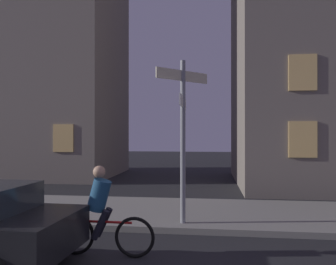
% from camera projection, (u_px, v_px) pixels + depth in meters
% --- Properties ---
extents(sidewalk_kerb, '(40.00, 3.46, 0.14)m').
position_uv_depth(sidewalk_kerb, '(184.00, 213.00, 9.13)').
color(sidewalk_kerb, gray).
rests_on(sidewalk_kerb, ground_plane).
extents(signpost, '(1.10, 1.60, 3.72)m').
position_uv_depth(signpost, '(183.00, 126.00, 7.86)').
color(signpost, gray).
rests_on(signpost, sidewalk_kerb).
extents(cyclist, '(1.82, 0.33, 1.61)m').
position_uv_depth(cyclist, '(102.00, 214.00, 6.10)').
color(cyclist, black).
rests_on(cyclist, ground_plane).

